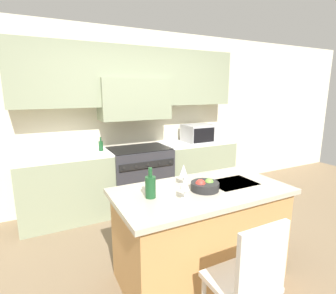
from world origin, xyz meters
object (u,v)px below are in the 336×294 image
microwave (199,133)px  oil_bottle_on_counter (101,146)px  fruit_bowl (205,186)px  island_chair (248,278)px  wine_bottle (150,186)px  range_stove (139,177)px  wine_glass_far (184,171)px  wine_glass_near (185,184)px

microwave → oil_bottle_on_counter: 1.65m
oil_bottle_on_counter → fruit_bowl: bearing=-74.9°
island_chair → oil_bottle_on_counter: (-0.36, 2.60, 0.46)m
wine_bottle → fruit_bowl: size_ratio=1.02×
range_stove → oil_bottle_on_counter: (-0.55, 0.06, 0.54)m
microwave → wine_glass_far: bearing=-127.7°
wine_bottle → wine_glass_far: 0.43m
microwave → fruit_bowl: microwave is taller
island_chair → wine_glass_near: size_ratio=4.91×
wine_glass_near → range_stove: bearing=80.6°
fruit_bowl → oil_bottle_on_counter: size_ratio=1.28×
wine_glass_far → oil_bottle_on_counter: size_ratio=0.99×
wine_glass_near → oil_bottle_on_counter: oil_bottle_on_counter is taller
wine_glass_far → oil_bottle_on_counter: 1.70m
wine_glass_near → wine_glass_far: size_ratio=1.00×
range_stove → wine_glass_far: wine_glass_far is taller
range_stove → microwave: microwave is taller
oil_bottle_on_counter → wine_glass_far: bearing=-76.2°
range_stove → oil_bottle_on_counter: bearing=173.6°
wine_glass_near → oil_bottle_on_counter: size_ratio=0.99×
island_chair → oil_bottle_on_counter: 2.67m
fruit_bowl → wine_glass_near: bearing=-159.6°
range_stove → wine_glass_near: 2.01m
wine_glass_near → island_chair: bearing=-78.9°
wine_bottle → wine_glass_near: 0.29m
wine_glass_near → wine_glass_far: same height
wine_glass_far → range_stove: bearing=84.7°
island_chair → wine_glass_near: bearing=101.1°
microwave → fruit_bowl: 2.16m
wine_glass_far → fruit_bowl: 0.25m
wine_bottle → oil_bottle_on_counter: bearing=90.1°
range_stove → island_chair: size_ratio=0.95×
island_chair → wine_bottle: bearing=114.0°
range_stove → microwave: 1.25m
wine_glass_far → oil_bottle_on_counter: bearing=103.8°
microwave → wine_glass_far: size_ratio=2.53×
wine_bottle → fruit_bowl: (0.50, -0.07, -0.06)m
microwave → island_chair: size_ratio=0.51×
range_stove → wine_bottle: 1.89m
microwave → oil_bottle_on_counter: bearing=178.5°
range_stove → microwave: (1.10, 0.02, 0.61)m
wine_bottle → fruit_bowl: bearing=-8.0°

